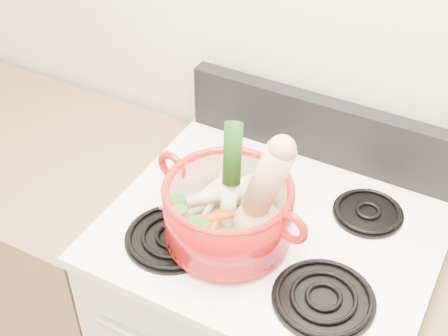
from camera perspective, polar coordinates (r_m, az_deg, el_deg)
The scene contains 21 objects.
wall_back at distance 1.58m, azimuth 10.65°, elevation 12.07°, with size 3.50×0.02×2.60m, color silver.
cooktop at distance 1.53m, azimuth 4.54°, elevation -5.51°, with size 0.78×0.67×0.03m, color white.
control_backsplash at distance 1.68m, azimuth 9.02°, elevation 3.53°, with size 0.76×0.05×0.18m, color black.
burner_front_left at distance 1.48m, azimuth -4.78°, elevation -6.27°, with size 0.22×0.22×0.02m, color black.
burner_front_right at distance 1.37m, azimuth 9.10°, elevation -11.63°, with size 0.22×0.22×0.02m, color black.
burner_back_left at distance 1.67m, azimuth 0.67°, elevation 0.28°, with size 0.17×0.17×0.02m, color black.
burner_back_right at distance 1.57m, azimuth 13.05°, elevation -3.90°, with size 0.17×0.17×0.02m, color black.
dutch_oven at distance 1.42m, azimuth 0.38°, elevation -3.98°, with size 0.29×0.29×0.14m, color #AE130E.
pot_handle_left at distance 1.46m, azimuth -4.78°, elevation 0.15°, with size 0.08×0.08×0.02m, color #AE130E.
pot_handle_right at distance 1.32m, azimuth 6.17°, elevation -5.45°, with size 0.08×0.08×0.02m, color #AE130E.
squash at distance 1.32m, azimuth 3.50°, elevation -2.33°, with size 0.11×0.11×0.27m, color tan, non-canonical shape.
leek at distance 1.37m, azimuth 0.45°, elevation -0.69°, with size 0.04×0.04×0.27m, color white.
ginger at distance 1.47m, azimuth 2.52°, elevation -2.85°, with size 0.09×0.07×0.05m, color tan.
parsnip_0 at distance 1.47m, azimuth -0.81°, elevation -2.83°, with size 0.04×0.04×0.23m, color beige.
parsnip_1 at distance 1.48m, azimuth -1.87°, elevation -2.48°, with size 0.05×0.05×0.22m, color beige.
parsnip_2 at distance 1.48m, azimuth -0.68°, elevation -2.21°, with size 0.04×0.04×0.20m, color beige.
parsnip_3 at distance 1.45m, azimuth -2.16°, elevation -2.75°, with size 0.04×0.04×0.19m, color beige.
carrot_0 at distance 1.41m, azimuth -2.17°, elevation -5.94°, with size 0.03×0.03×0.14m, color #D15F0A.
carrot_1 at distance 1.41m, azimuth -1.90°, elevation -5.10°, with size 0.03×0.03×0.14m, color #CD520A.
carrot_2 at distance 1.39m, azimuth -1.05°, elevation -5.65°, with size 0.03×0.03×0.17m, color #D0520A.
carrot_3 at distance 1.40m, azimuth -1.03°, elevation -4.71°, with size 0.03×0.03×0.16m, color #CD5C0A.
Camera 1 is at (0.40, 0.40, 2.02)m, focal length 50.00 mm.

